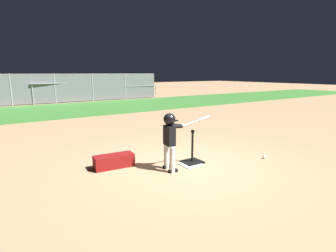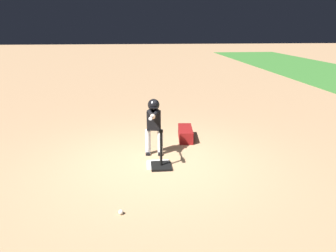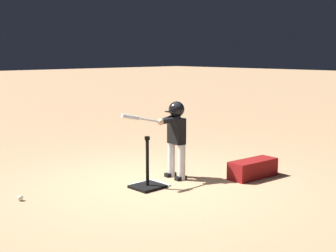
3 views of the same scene
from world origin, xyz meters
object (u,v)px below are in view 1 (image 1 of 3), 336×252
at_px(bleachers_left_center, 52,92).
at_px(equipment_bag, 114,161).
at_px(batting_tee, 192,158).
at_px(bleachers_far_right, 138,91).
at_px(batter_child, 171,134).
at_px(baseball, 264,157).

bearing_deg(bleachers_left_center, equipment_bag, -95.28).
bearing_deg(equipment_bag, batting_tee, -19.16).
distance_m(bleachers_far_right, equipment_bag, 16.46).
xyz_separation_m(batter_child, baseball, (2.26, -0.61, -0.73)).
bearing_deg(batter_child, bleachers_left_center, 88.45).
xyz_separation_m(bleachers_left_center, bleachers_far_right, (6.59, -0.14, -0.17)).
xyz_separation_m(batter_child, bleachers_far_right, (7.01, 15.23, -0.27)).
distance_m(batting_tee, batter_child, 0.93).
relative_size(baseball, equipment_bag, 0.09).
bearing_deg(equipment_bag, bleachers_left_center, 89.66).
relative_size(bleachers_left_center, equipment_bag, 3.77).
height_order(bleachers_left_center, bleachers_far_right, bleachers_left_center).
height_order(baseball, bleachers_far_right, bleachers_far_right).
xyz_separation_m(baseball, equipment_bag, (-3.19, 1.42, 0.10)).
xyz_separation_m(batting_tee, equipment_bag, (-1.58, 0.71, 0.03)).
distance_m(baseball, equipment_bag, 3.49).
relative_size(batter_child, baseball, 16.28).
bearing_deg(bleachers_left_center, batting_tee, -89.13).
distance_m(batting_tee, equipment_bag, 1.73).
height_order(bleachers_left_center, equipment_bag, bleachers_left_center).
xyz_separation_m(baseball, bleachers_left_center, (-1.84, 15.98, 0.63)).
height_order(batter_child, bleachers_far_right, batter_child).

